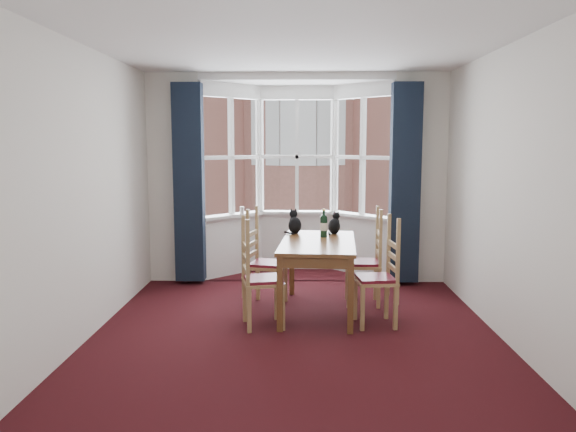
{
  "coord_description": "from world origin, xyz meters",
  "views": [
    {
      "loc": [
        0.04,
        -5.3,
        1.88
      ],
      "look_at": [
        -0.09,
        1.05,
        1.05
      ],
      "focal_mm": 35.0,
      "sensor_mm": 36.0,
      "label": 1
    }
  ],
  "objects_px": {
    "chair_left_near": "(254,282)",
    "dining_table": "(318,249)",
    "wine_bottle": "(324,225)",
    "chair_right_far": "(371,264)",
    "chair_right_near": "(384,280)",
    "candle_tall": "(242,210)",
    "chair_left_far": "(260,265)",
    "cat_left": "(295,224)",
    "cat_right": "(334,225)"
  },
  "relations": [
    {
      "from": "chair_right_far",
      "to": "wine_bottle",
      "type": "xyz_separation_m",
      "value": [
        -0.55,
        -0.07,
        0.47
      ]
    },
    {
      "from": "chair_left_near",
      "to": "cat_right",
      "type": "xyz_separation_m",
      "value": [
        0.88,
        1.03,
        0.44
      ]
    },
    {
      "from": "chair_right_near",
      "to": "cat_left",
      "type": "distance_m",
      "value": 1.4
    },
    {
      "from": "dining_table",
      "to": "cat_right",
      "type": "xyz_separation_m",
      "value": [
        0.21,
        0.51,
        0.2
      ]
    },
    {
      "from": "chair_left_near",
      "to": "cat_left",
      "type": "distance_m",
      "value": 1.21
    },
    {
      "from": "wine_bottle",
      "to": "chair_left_far",
      "type": "bearing_deg",
      "value": 178.95
    },
    {
      "from": "dining_table",
      "to": "candle_tall",
      "type": "height_order",
      "value": "candle_tall"
    },
    {
      "from": "chair_left_near",
      "to": "chair_right_far",
      "type": "xyz_separation_m",
      "value": [
        1.29,
        0.85,
        0.0
      ]
    },
    {
      "from": "chair_left_far",
      "to": "candle_tall",
      "type": "relative_size",
      "value": 8.25
    },
    {
      "from": "chair_left_far",
      "to": "wine_bottle",
      "type": "bearing_deg",
      "value": -1.05
    },
    {
      "from": "chair_left_far",
      "to": "wine_bottle",
      "type": "relative_size",
      "value": 2.84
    },
    {
      "from": "dining_table",
      "to": "chair_left_near",
      "type": "bearing_deg",
      "value": -141.78
    },
    {
      "from": "dining_table",
      "to": "chair_right_far",
      "type": "bearing_deg",
      "value": 27.51
    },
    {
      "from": "chair_left_far",
      "to": "candle_tall",
      "type": "distance_m",
      "value": 1.63
    },
    {
      "from": "chair_left_far",
      "to": "cat_left",
      "type": "height_order",
      "value": "cat_left"
    },
    {
      "from": "candle_tall",
      "to": "cat_right",
      "type": "bearing_deg",
      "value": -46.13
    },
    {
      "from": "cat_left",
      "to": "candle_tall",
      "type": "relative_size",
      "value": 2.7
    },
    {
      "from": "chair_left_far",
      "to": "cat_left",
      "type": "bearing_deg",
      "value": 31.75
    },
    {
      "from": "cat_right",
      "to": "wine_bottle",
      "type": "bearing_deg",
      "value": -119.2
    },
    {
      "from": "dining_table",
      "to": "cat_left",
      "type": "height_order",
      "value": "cat_left"
    },
    {
      "from": "chair_left_near",
      "to": "cat_right",
      "type": "relative_size",
      "value": 3.34
    },
    {
      "from": "chair_left_near",
      "to": "wine_bottle",
      "type": "bearing_deg",
      "value": 46.74
    },
    {
      "from": "dining_table",
      "to": "chair_right_near",
      "type": "relative_size",
      "value": 1.68
    },
    {
      "from": "cat_left",
      "to": "candle_tall",
      "type": "bearing_deg",
      "value": 120.93
    },
    {
      "from": "chair_right_far",
      "to": "cat_left",
      "type": "relative_size",
      "value": 3.05
    },
    {
      "from": "cat_left",
      "to": "chair_right_far",
      "type": "bearing_deg",
      "value": -12.41
    },
    {
      "from": "wine_bottle",
      "to": "candle_tall",
      "type": "bearing_deg",
      "value": 125.61
    },
    {
      "from": "dining_table",
      "to": "candle_tall",
      "type": "distance_m",
      "value": 2.08
    },
    {
      "from": "chair_left_near",
      "to": "dining_table",
      "type": "bearing_deg",
      "value": 38.22
    },
    {
      "from": "chair_left_near",
      "to": "chair_left_far",
      "type": "relative_size",
      "value": 1.0
    },
    {
      "from": "chair_right_near",
      "to": "cat_left",
      "type": "relative_size",
      "value": 3.05
    },
    {
      "from": "chair_right_near",
      "to": "chair_left_near",
      "type": "bearing_deg",
      "value": -175.84
    },
    {
      "from": "wine_bottle",
      "to": "dining_table",
      "type": "bearing_deg",
      "value": -105.43
    },
    {
      "from": "chair_right_far",
      "to": "chair_left_far",
      "type": "bearing_deg",
      "value": -177.68
    },
    {
      "from": "dining_table",
      "to": "candle_tall",
      "type": "bearing_deg",
      "value": 119.78
    },
    {
      "from": "wine_bottle",
      "to": "chair_right_far",
      "type": "bearing_deg",
      "value": 6.79
    },
    {
      "from": "chair_left_far",
      "to": "cat_right",
      "type": "height_order",
      "value": "cat_right"
    },
    {
      "from": "dining_table",
      "to": "cat_left",
      "type": "relative_size",
      "value": 5.14
    },
    {
      "from": "chair_left_near",
      "to": "chair_right_far",
      "type": "height_order",
      "value": "same"
    },
    {
      "from": "cat_left",
      "to": "cat_right",
      "type": "bearing_deg",
      "value": -1.73
    },
    {
      "from": "chair_left_far",
      "to": "chair_right_near",
      "type": "height_order",
      "value": "same"
    },
    {
      "from": "dining_table",
      "to": "candle_tall",
      "type": "xyz_separation_m",
      "value": [
        -1.03,
        1.79,
        0.22
      ]
    },
    {
      "from": "wine_bottle",
      "to": "candle_tall",
      "type": "xyz_separation_m",
      "value": [
        -1.1,
        1.53,
        -0.02
      ]
    },
    {
      "from": "cat_right",
      "to": "cat_left",
      "type": "bearing_deg",
      "value": 178.27
    },
    {
      "from": "chair_right_near",
      "to": "wine_bottle",
      "type": "distance_m",
      "value": 1.03
    },
    {
      "from": "dining_table",
      "to": "cat_right",
      "type": "bearing_deg",
      "value": 67.51
    },
    {
      "from": "cat_left",
      "to": "cat_right",
      "type": "relative_size",
      "value": 1.09
    },
    {
      "from": "chair_left_far",
      "to": "candle_tall",
      "type": "bearing_deg",
      "value": 103.36
    },
    {
      "from": "chair_right_near",
      "to": "candle_tall",
      "type": "xyz_separation_m",
      "value": [
        -1.69,
        2.22,
        0.45
      ]
    },
    {
      "from": "dining_table",
      "to": "cat_left",
      "type": "bearing_deg",
      "value": 116.87
    }
  ]
}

